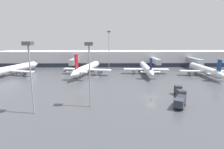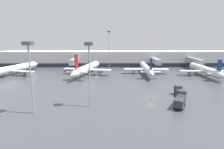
{
  "view_description": "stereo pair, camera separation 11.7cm",
  "coord_description": "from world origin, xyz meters",
  "px_view_note": "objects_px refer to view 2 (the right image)",
  "views": [
    {
      "loc": [
        -11.87,
        -47.59,
        16.31
      ],
      "look_at": [
        -10.95,
        17.82,
        3.0
      ],
      "focal_mm": 28.0,
      "sensor_mm": 36.0,
      "label": 1
    },
    {
      "loc": [
        -11.76,
        -47.59,
        16.31
      ],
      "look_at": [
        -10.95,
        17.82,
        3.0
      ],
      "focal_mm": 28.0,
      "sensor_mm": 36.0,
      "label": 2
    }
  ],
  "objects_px": {
    "traffic_cone_0": "(134,79)",
    "traffic_cone_4": "(152,99)",
    "parked_jet_0": "(205,70)",
    "parked_jet_1": "(146,68)",
    "traffic_cone_1": "(222,77)",
    "apron_light_mast_6": "(29,57)",
    "parked_jet_3": "(87,68)",
    "apron_light_mast_1": "(109,40)",
    "service_truck_2": "(179,91)",
    "traffic_cone_3": "(184,74)",
    "parked_jet_2": "(11,69)",
    "service_truck_1": "(180,101)",
    "apron_light_mast_3": "(89,55)"
  },
  "relations": [
    {
      "from": "traffic_cone_3",
      "to": "apron_light_mast_6",
      "type": "height_order",
      "value": "apron_light_mast_6"
    },
    {
      "from": "parked_jet_0",
      "to": "service_truck_1",
      "type": "xyz_separation_m",
      "value": [
        -26.05,
        -37.43,
        -1.04
      ]
    },
    {
      "from": "traffic_cone_1",
      "to": "parked_jet_0",
      "type": "bearing_deg",
      "value": 140.22
    },
    {
      "from": "traffic_cone_0",
      "to": "apron_light_mast_1",
      "type": "bearing_deg",
      "value": 109.68
    },
    {
      "from": "parked_jet_1",
      "to": "apron_light_mast_6",
      "type": "xyz_separation_m",
      "value": [
        -34.25,
        -44.85,
        10.02
      ]
    },
    {
      "from": "apron_light_mast_3",
      "to": "traffic_cone_0",
      "type": "bearing_deg",
      "value": 63.18
    },
    {
      "from": "traffic_cone_0",
      "to": "traffic_cone_4",
      "type": "distance_m",
      "value": 24.26
    },
    {
      "from": "parked_jet_3",
      "to": "traffic_cone_0",
      "type": "bearing_deg",
      "value": -103.78
    },
    {
      "from": "traffic_cone_1",
      "to": "apron_light_mast_6",
      "type": "distance_m",
      "value": 75.46
    },
    {
      "from": "traffic_cone_3",
      "to": "apron_light_mast_6",
      "type": "bearing_deg",
      "value": -139.97
    },
    {
      "from": "apron_light_mast_3",
      "to": "traffic_cone_1",
      "type": "bearing_deg",
      "value": 31.33
    },
    {
      "from": "apron_light_mast_3",
      "to": "service_truck_1",
      "type": "bearing_deg",
      "value": -2.11
    },
    {
      "from": "traffic_cone_0",
      "to": "apron_light_mast_6",
      "type": "height_order",
      "value": "apron_light_mast_6"
    },
    {
      "from": "traffic_cone_1",
      "to": "apron_light_mast_6",
      "type": "bearing_deg",
      "value": -151.05
    },
    {
      "from": "parked_jet_1",
      "to": "parked_jet_2",
      "type": "bearing_deg",
      "value": 95.39
    },
    {
      "from": "parked_jet_0",
      "to": "parked_jet_1",
      "type": "relative_size",
      "value": 0.99
    },
    {
      "from": "parked_jet_0",
      "to": "parked_jet_1",
      "type": "height_order",
      "value": "parked_jet_1"
    },
    {
      "from": "parked_jet_2",
      "to": "traffic_cone_1",
      "type": "height_order",
      "value": "parked_jet_2"
    },
    {
      "from": "apron_light_mast_6",
      "to": "service_truck_1",
      "type": "bearing_deg",
      "value": 5.0
    },
    {
      "from": "traffic_cone_1",
      "to": "traffic_cone_3",
      "type": "relative_size",
      "value": 0.99
    },
    {
      "from": "parked_jet_0",
      "to": "parked_jet_2",
      "type": "distance_m",
      "value": 88.22
    },
    {
      "from": "parked_jet_1",
      "to": "service_truck_1",
      "type": "xyz_separation_m",
      "value": [
        -0.42,
        -41.89,
        -1.12
      ]
    },
    {
      "from": "traffic_cone_3",
      "to": "traffic_cone_0",
      "type": "bearing_deg",
      "value": -156.52
    },
    {
      "from": "parked_jet_2",
      "to": "service_truck_1",
      "type": "bearing_deg",
      "value": -108.27
    },
    {
      "from": "traffic_cone_0",
      "to": "traffic_cone_4",
      "type": "bearing_deg",
      "value": -86.04
    },
    {
      "from": "traffic_cone_1",
      "to": "apron_light_mast_1",
      "type": "bearing_deg",
      "value": 152.53
    },
    {
      "from": "parked_jet_3",
      "to": "apron_light_mast_3",
      "type": "xyz_separation_m",
      "value": [
        5.72,
        -39.11,
        9.47
      ]
    },
    {
      "from": "apron_light_mast_1",
      "to": "traffic_cone_0",
      "type": "bearing_deg",
      "value": -70.32
    },
    {
      "from": "traffic_cone_1",
      "to": "parked_jet_1",
      "type": "bearing_deg",
      "value": 164.05
    },
    {
      "from": "parked_jet_1",
      "to": "apron_light_mast_3",
      "type": "distance_m",
      "value": 47.71
    },
    {
      "from": "traffic_cone_4",
      "to": "apron_light_mast_3",
      "type": "relative_size",
      "value": 0.04
    },
    {
      "from": "service_truck_2",
      "to": "traffic_cone_0",
      "type": "height_order",
      "value": "service_truck_2"
    },
    {
      "from": "parked_jet_0",
      "to": "parked_jet_3",
      "type": "height_order",
      "value": "parked_jet_3"
    },
    {
      "from": "parked_jet_3",
      "to": "service_truck_2",
      "type": "xyz_separation_m",
      "value": [
        30.98,
        -30.68,
        -1.69
      ]
    },
    {
      "from": "apron_light_mast_6",
      "to": "traffic_cone_4",
      "type": "bearing_deg",
      "value": 16.6
    },
    {
      "from": "parked_jet_2",
      "to": "apron_light_mast_1",
      "type": "distance_m",
      "value": 50.5
    },
    {
      "from": "parked_jet_0",
      "to": "parked_jet_3",
      "type": "bearing_deg",
      "value": 90.08
    },
    {
      "from": "traffic_cone_3",
      "to": "traffic_cone_4",
      "type": "height_order",
      "value": "traffic_cone_4"
    },
    {
      "from": "parked_jet_1",
      "to": "traffic_cone_4",
      "type": "distance_m",
      "value": 36.92
    },
    {
      "from": "traffic_cone_0",
      "to": "parked_jet_2",
      "type": "bearing_deg",
      "value": 170.17
    },
    {
      "from": "service_truck_1",
      "to": "apron_light_mast_1",
      "type": "bearing_deg",
      "value": 48.21
    },
    {
      "from": "service_truck_1",
      "to": "traffic_cone_3",
      "type": "bearing_deg",
      "value": 7.69
    },
    {
      "from": "traffic_cone_0",
      "to": "traffic_cone_3",
      "type": "distance_m",
      "value": 27.44
    },
    {
      "from": "traffic_cone_1",
      "to": "apron_light_mast_3",
      "type": "relative_size",
      "value": 0.04
    },
    {
      "from": "parked_jet_0",
      "to": "parked_jet_1",
      "type": "bearing_deg",
      "value": 82.87
    },
    {
      "from": "parked_jet_0",
      "to": "apron_light_mast_6",
      "type": "bearing_deg",
      "value": 126.74
    },
    {
      "from": "parked_jet_2",
      "to": "apron_light_mast_1",
      "type": "xyz_separation_m",
      "value": [
        44.8,
        19.11,
        13.34
      ]
    },
    {
      "from": "parked_jet_3",
      "to": "traffic_cone_0",
      "type": "distance_m",
      "value": 22.93
    },
    {
      "from": "parked_jet_3",
      "to": "apron_light_mast_1",
      "type": "bearing_deg",
      "value": -15.83
    },
    {
      "from": "apron_light_mast_1",
      "to": "apron_light_mast_6",
      "type": "xyz_separation_m",
      "value": [
        -16.49,
        -61.31,
        -3.34
      ]
    }
  ]
}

